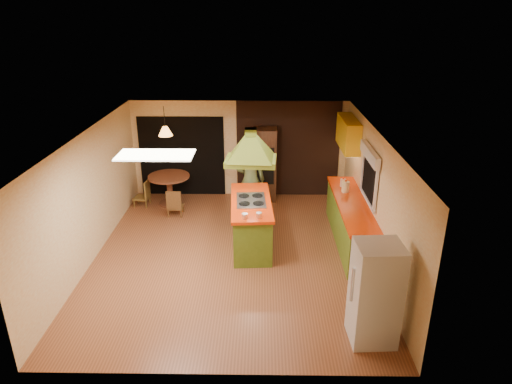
{
  "coord_description": "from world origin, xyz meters",
  "views": [
    {
      "loc": [
        0.59,
        -8.07,
        4.65
      ],
      "look_at": [
        0.46,
        0.55,
        1.15
      ],
      "focal_mm": 32.0,
      "sensor_mm": 36.0,
      "label": 1
    }
  ],
  "objects_px": {
    "man": "(250,180)",
    "dining_table": "(169,184)",
    "wall_oven": "(264,164)",
    "refrigerator": "(375,294)",
    "kitchen_island": "(251,222)",
    "canister_large": "(345,187)"
  },
  "relations": [
    {
      "from": "dining_table",
      "to": "refrigerator",
      "type": "bearing_deg",
      "value": -51.59
    },
    {
      "from": "kitchen_island",
      "to": "wall_oven",
      "type": "height_order",
      "value": "wall_oven"
    },
    {
      "from": "kitchen_island",
      "to": "dining_table",
      "type": "xyz_separation_m",
      "value": [
        -2.1,
        2.09,
        0.03
      ]
    },
    {
      "from": "refrigerator",
      "to": "canister_large",
      "type": "relative_size",
      "value": 6.69
    },
    {
      "from": "refrigerator",
      "to": "dining_table",
      "type": "xyz_separation_m",
      "value": [
        -3.98,
        5.02,
        -0.25
      ]
    },
    {
      "from": "refrigerator",
      "to": "dining_table",
      "type": "height_order",
      "value": "refrigerator"
    },
    {
      "from": "man",
      "to": "dining_table",
      "type": "height_order",
      "value": "man"
    },
    {
      "from": "canister_large",
      "to": "kitchen_island",
      "type": "bearing_deg",
      "value": -160.8
    },
    {
      "from": "kitchen_island",
      "to": "dining_table",
      "type": "relative_size",
      "value": 2.0
    },
    {
      "from": "kitchen_island",
      "to": "refrigerator",
      "type": "height_order",
      "value": "refrigerator"
    },
    {
      "from": "man",
      "to": "refrigerator",
      "type": "bearing_deg",
      "value": 111.97
    },
    {
      "from": "dining_table",
      "to": "wall_oven",
      "type": "bearing_deg",
      "value": 9.56
    },
    {
      "from": "kitchen_island",
      "to": "man",
      "type": "relative_size",
      "value": 1.1
    },
    {
      "from": "kitchen_island",
      "to": "canister_large",
      "type": "bearing_deg",
      "value": 15.66
    },
    {
      "from": "man",
      "to": "dining_table",
      "type": "relative_size",
      "value": 1.81
    },
    {
      "from": "refrigerator",
      "to": "wall_oven",
      "type": "distance_m",
      "value": 5.65
    },
    {
      "from": "kitchen_island",
      "to": "wall_oven",
      "type": "relative_size",
      "value": 1.1
    },
    {
      "from": "refrigerator",
      "to": "man",
      "type": "bearing_deg",
      "value": 110.99
    },
    {
      "from": "man",
      "to": "dining_table",
      "type": "distance_m",
      "value": 2.22
    },
    {
      "from": "wall_oven",
      "to": "canister_large",
      "type": "height_order",
      "value": "wall_oven"
    },
    {
      "from": "canister_large",
      "to": "dining_table",
      "type": "bearing_deg",
      "value": 161.49
    },
    {
      "from": "kitchen_island",
      "to": "man",
      "type": "distance_m",
      "value": 1.42
    }
  ]
}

